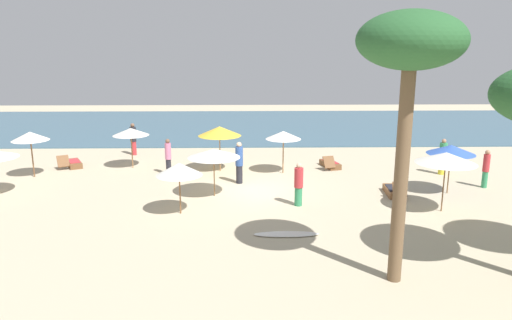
% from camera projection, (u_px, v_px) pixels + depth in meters
% --- Properties ---
extents(ground_plane, '(60.00, 60.00, 0.00)m').
position_uv_depth(ground_plane, '(246.00, 192.00, 21.16)').
color(ground_plane, '#BCAD8E').
extents(ocean_water, '(48.00, 16.00, 0.06)m').
position_uv_depth(ocean_water, '(246.00, 126.00, 37.67)').
color(ocean_water, '#3D6075').
rests_on(ocean_water, ground_plane).
extents(umbrella_0, '(1.73, 1.73, 2.21)m').
position_uv_depth(umbrella_0, '(30.00, 136.00, 23.00)').
color(umbrella_0, brown).
rests_on(umbrella_0, ground_plane).
extents(umbrella_1, '(1.73, 1.73, 1.98)m').
position_uv_depth(umbrella_1, '(179.00, 169.00, 18.06)').
color(umbrella_1, brown).
rests_on(umbrella_1, ground_plane).
extents(umbrella_2, '(2.14, 2.14, 2.28)m').
position_uv_depth(umbrella_2, '(220.00, 131.00, 24.05)').
color(umbrella_2, olive).
rests_on(umbrella_2, ground_plane).
extents(umbrella_4, '(2.01, 2.01, 2.12)m').
position_uv_depth(umbrella_4, '(451.00, 150.00, 20.49)').
color(umbrella_4, brown).
rests_on(umbrella_4, ground_plane).
extents(umbrella_5, '(1.74, 1.74, 2.11)m').
position_uv_depth(umbrella_5, '(283.00, 135.00, 23.74)').
color(umbrella_5, olive).
rests_on(umbrella_5, ground_plane).
extents(umbrella_6, '(2.19, 2.19, 2.02)m').
position_uv_depth(umbrella_6, '(214.00, 153.00, 20.14)').
color(umbrella_6, olive).
rests_on(umbrella_6, ground_plane).
extents(umbrella_7, '(2.27, 2.27, 2.32)m').
position_uv_depth(umbrella_7, '(446.00, 158.00, 18.21)').
color(umbrella_7, brown).
rests_on(umbrella_7, ground_plane).
extents(umbrella_8, '(1.84, 1.84, 2.07)m').
position_uv_depth(umbrella_8, '(131.00, 132.00, 24.77)').
color(umbrella_8, olive).
rests_on(umbrella_8, ground_plane).
extents(lounger_0, '(0.69, 1.68, 0.73)m').
position_uv_depth(lounger_0, '(394.00, 191.00, 20.65)').
color(lounger_0, brown).
rests_on(lounger_0, ground_plane).
extents(lounger_1, '(0.99, 1.76, 0.72)m').
position_uv_depth(lounger_1, '(330.00, 164.00, 25.21)').
color(lounger_1, brown).
rests_on(lounger_1, ground_plane).
extents(lounger_2, '(1.30, 1.75, 0.71)m').
position_uv_depth(lounger_2, '(73.00, 163.00, 25.35)').
color(lounger_2, brown).
rests_on(lounger_2, ground_plane).
extents(person_0, '(0.37, 0.37, 1.84)m').
position_uv_depth(person_0, '(133.00, 139.00, 27.82)').
color(person_0, '#BF3338').
rests_on(person_0, ground_plane).
extents(person_1, '(0.46, 0.46, 1.77)m').
position_uv_depth(person_1, '(443.00, 157.00, 23.74)').
color(person_1, yellow).
rests_on(person_1, ground_plane).
extents(person_2, '(0.46, 0.46, 1.93)m').
position_uv_depth(person_2, '(239.00, 162.00, 22.19)').
color(person_2, '#26262D').
rests_on(person_2, ground_plane).
extents(person_3, '(0.42, 0.42, 1.77)m').
position_uv_depth(person_3, '(168.00, 156.00, 23.70)').
color(person_3, '#26262D').
rests_on(person_3, ground_plane).
extents(person_4, '(0.50, 0.50, 1.74)m').
position_uv_depth(person_4, '(299.00, 184.00, 19.16)').
color(person_4, '#338C59').
rests_on(person_4, ground_plane).
extents(person_5, '(0.40, 0.40, 1.72)m').
position_uv_depth(person_5, '(486.00, 168.00, 21.55)').
color(person_5, '#338C59').
rests_on(person_5, ground_plane).
extents(palm_3, '(2.68, 2.68, 7.11)m').
position_uv_depth(palm_3, '(410.00, 50.00, 11.87)').
color(palm_3, brown).
rests_on(palm_3, ground_plane).
extents(surfboard, '(2.22, 0.52, 0.07)m').
position_uv_depth(surfboard, '(286.00, 234.00, 16.38)').
color(surfboard, silver).
rests_on(surfboard, ground_plane).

